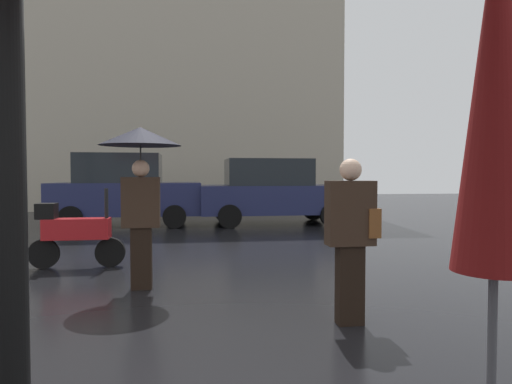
{
  "coord_description": "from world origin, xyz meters",
  "views": [
    {
      "loc": [
        0.81,
        -2.6,
        1.45
      ],
      "look_at": [
        2.09,
        5.94,
        1.12
      ],
      "focal_mm": 32.18,
      "sensor_mm": 36.0,
      "label": 1
    }
  ],
  "objects_px": {
    "pedestrian_with_bag": "(352,231)",
    "parked_car_right": "(273,191)",
    "pedestrian_with_umbrella": "(141,161)",
    "parked_car_left": "(125,190)",
    "parked_scooter": "(74,232)",
    "folded_patio_umbrella_near": "(497,107)"
  },
  "relations": [
    {
      "from": "folded_patio_umbrella_near",
      "to": "parked_car_right",
      "type": "relative_size",
      "value": 0.59
    },
    {
      "from": "folded_patio_umbrella_near",
      "to": "parked_car_left",
      "type": "xyz_separation_m",
      "value": [
        -2.96,
        11.8,
        -0.69
      ]
    },
    {
      "from": "pedestrian_with_umbrella",
      "to": "parked_scooter",
      "type": "distance_m",
      "value": 2.18
    },
    {
      "from": "parked_car_right",
      "to": "pedestrian_with_umbrella",
      "type": "bearing_deg",
      "value": 65.88
    },
    {
      "from": "pedestrian_with_umbrella",
      "to": "parked_car_left",
      "type": "xyz_separation_m",
      "value": [
        -1.17,
        7.53,
        -0.6
      ]
    },
    {
      "from": "folded_patio_umbrella_near",
      "to": "parked_car_right",
      "type": "bearing_deg",
      "value": 83.72
    },
    {
      "from": "pedestrian_with_umbrella",
      "to": "parked_scooter",
      "type": "xyz_separation_m",
      "value": [
        -1.17,
        1.51,
        -1.07
      ]
    },
    {
      "from": "parked_car_left",
      "to": "parked_car_right",
      "type": "relative_size",
      "value": 0.94
    },
    {
      "from": "parked_car_left",
      "to": "parked_car_right",
      "type": "bearing_deg",
      "value": 168.6
    },
    {
      "from": "pedestrian_with_umbrella",
      "to": "pedestrian_with_bag",
      "type": "relative_size",
      "value": 1.28
    },
    {
      "from": "pedestrian_with_bag",
      "to": "parked_car_right",
      "type": "height_order",
      "value": "parked_car_right"
    },
    {
      "from": "folded_patio_umbrella_near",
      "to": "parked_car_right",
      "type": "distance_m",
      "value": 11.68
    },
    {
      "from": "pedestrian_with_bag",
      "to": "pedestrian_with_umbrella",
      "type": "bearing_deg",
      "value": -15.73
    },
    {
      "from": "folded_patio_umbrella_near",
      "to": "pedestrian_with_bag",
      "type": "relative_size",
      "value": 1.61
    },
    {
      "from": "parked_scooter",
      "to": "pedestrian_with_bag",
      "type": "bearing_deg",
      "value": -37.92
    },
    {
      "from": "parked_scooter",
      "to": "parked_car_left",
      "type": "distance_m",
      "value": 6.04
    },
    {
      "from": "folded_patio_umbrella_near",
      "to": "parked_car_left",
      "type": "bearing_deg",
      "value": 104.08
    },
    {
      "from": "pedestrian_with_bag",
      "to": "parked_car_right",
      "type": "bearing_deg",
      "value": -73.07
    },
    {
      "from": "pedestrian_with_umbrella",
      "to": "parked_car_right",
      "type": "bearing_deg",
      "value": -136.56
    },
    {
      "from": "parked_car_right",
      "to": "parked_car_left",
      "type": "bearing_deg",
      "value": -4.24
    },
    {
      "from": "pedestrian_with_bag",
      "to": "folded_patio_umbrella_near",
      "type": "bearing_deg",
      "value": 104.69
    },
    {
      "from": "folded_patio_umbrella_near",
      "to": "pedestrian_with_umbrella",
      "type": "distance_m",
      "value": 4.63
    }
  ]
}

